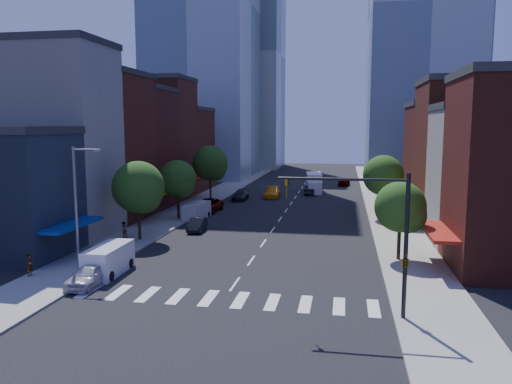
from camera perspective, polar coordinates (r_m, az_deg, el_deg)
ground at (r=34.32m, az=-2.43°, el=-10.48°), size 220.00×220.00×0.00m
sidewalk_left at (r=75.22m, az=-5.14°, el=-0.51°), size 5.00×120.00×0.15m
sidewalk_right at (r=72.82m, az=14.21°, el=-0.98°), size 5.00×120.00×0.15m
crosswalk at (r=31.56m, az=-3.63°, el=-12.12°), size 19.00×3.00×0.01m
bldg_left_1 at (r=52.11m, az=-22.68°, el=5.20°), size 12.00×8.00×18.00m
bldg_left_2 at (r=59.48m, az=-18.21°, el=4.67°), size 12.00×9.00×16.00m
bldg_left_3 at (r=67.10m, az=-14.76°, el=4.66°), size 12.00×8.00×15.00m
bldg_left_4 at (r=74.86m, az=-12.05°, el=5.79°), size 12.00×9.00×17.00m
bldg_left_5 at (r=83.81m, az=-9.57°, el=4.66°), size 12.00×10.00×13.00m
bldg_right_1 at (r=49.08m, az=26.46°, el=1.37°), size 12.00×8.00×12.00m
bldg_right_2 at (r=57.64m, az=24.06°, el=3.81°), size 12.00×10.00×15.00m
bldg_right_3 at (r=67.42m, az=21.98°, el=3.52°), size 12.00×10.00×13.00m
tower_nw at (r=108.69m, az=-6.12°, el=20.50°), size 20.00×22.00×70.00m
tower_ne at (r=96.69m, az=18.54°, el=18.76°), size 18.00×20.00×60.00m
tower_far_w at (r=130.47m, az=-1.16°, el=15.24°), size 18.00×18.00×56.00m
traffic_signal at (r=28.25m, az=15.64°, el=-5.97°), size 7.24×2.24×8.00m
streetlight at (r=38.28m, az=-19.66°, el=-0.91°), size 2.25×0.25×9.00m
tree_left_near at (r=46.94m, az=-13.17°, el=0.32°), size 4.80×4.80×7.30m
tree_left_mid at (r=57.18m, az=-8.83°, el=1.36°), size 4.20×4.20×6.65m
tree_left_far at (r=70.45m, az=-5.16°, el=3.13°), size 5.00×5.00×7.75m
tree_right_near at (r=40.55m, az=16.38°, el=-1.88°), size 4.00×4.00×6.20m
tree_right_far at (r=58.24m, az=14.50°, el=1.66°), size 4.60×4.60×7.20m
parked_car_front at (r=35.56m, az=-18.48°, el=-8.97°), size 1.83×4.40×1.49m
parked_car_second at (r=51.18m, az=-6.73°, el=-3.70°), size 1.74×4.15×1.33m
parked_car_third at (r=62.22m, az=-5.55°, el=-1.54°), size 2.96×5.91×1.61m
parked_car_rear at (r=71.67m, az=-1.79°, el=-0.40°), size 2.01×4.76×1.37m
cargo_van_near at (r=37.72m, az=-16.58°, el=-7.49°), size 2.10×4.95×2.09m
cargo_van_far at (r=57.65m, az=-6.85°, el=-2.16°), size 2.29×4.61×1.89m
taxi at (r=74.37m, az=1.86°, el=-0.02°), size 2.50×5.56×1.58m
traffic_car_oncoming at (r=78.09m, az=6.19°, el=0.24°), size 1.52×4.31×1.42m
traffic_car_far at (r=90.55m, az=10.04°, el=1.20°), size 2.30×4.58×1.50m
box_truck at (r=80.33m, az=6.64°, el=0.97°), size 3.03×7.83×3.07m
pedestrian_near at (r=38.78m, az=-24.44°, el=-7.61°), size 0.41×0.59×1.56m
pedestrian_far at (r=48.01m, az=-14.91°, el=-4.27°), size 0.98×1.03×1.67m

